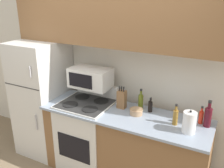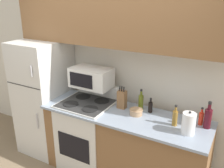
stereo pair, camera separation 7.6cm
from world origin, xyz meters
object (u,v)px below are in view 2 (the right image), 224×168
refrigerator (45,97)px  stove (88,133)px  bowl (136,112)px  bottle_hot_sauce (201,118)px  bottle_olive_oil (141,102)px  bottle_soy_sauce (150,107)px  bottle_vinegar (175,118)px  kettle (189,123)px  bottle_wine_red (208,118)px  knife_block (122,99)px  microwave (91,78)px

refrigerator → stove: size_ratio=1.50×
bowl → bottle_hot_sauce: (0.70, 0.13, 0.04)m
refrigerator → stove: (0.79, -0.06, -0.34)m
bowl → bottle_olive_oil: bottle_olive_oil is taller
stove → bowl: 0.82m
bottle_soy_sauce → bottle_olive_oil: 0.13m
bottle_soy_sauce → bottle_olive_oil: bearing=173.2°
stove → bottle_soy_sauce: (0.79, 0.18, 0.51)m
refrigerator → bottle_vinegar: size_ratio=6.90×
bottle_hot_sauce → kettle: kettle is taller
bottle_vinegar → bottle_olive_oil: bottle_olive_oil is taller
refrigerator → bottle_wine_red: refrigerator is taller
bottle_vinegar → bowl: bearing=176.7°
bottle_vinegar → bottle_olive_oil: 0.51m
bottle_soy_sauce → bottle_hot_sauce: bearing=-1.4°
knife_block → bottle_soy_sauce: size_ratio=1.58×
refrigerator → bottle_wine_red: bearing=1.8°
bottle_hot_sauce → bottle_olive_oil: size_ratio=0.77×
microwave → bottle_soy_sauce: size_ratio=2.94×
bottle_vinegar → bottle_wine_red: bottle_wine_red is taller
bottle_soy_sauce → bottle_hot_sauce: bottle_hot_sauce is taller
bottle_wine_red → bottle_olive_oil: bearing=175.1°
bowl → bottle_vinegar: bearing=-3.3°
bottle_vinegar → bottle_wine_red: bearing=21.0°
knife_block → bottle_soy_sauce: bearing=10.7°
knife_block → bottle_olive_oil: (0.22, 0.08, -0.01)m
microwave → knife_block: size_ratio=1.86×
microwave → bowl: size_ratio=3.32×
bottle_wine_red → kettle: size_ratio=1.20×
bottle_vinegar → bottle_olive_oil: size_ratio=0.92×
stove → knife_block: size_ratio=3.87×
refrigerator → microwave: (0.77, 0.08, 0.41)m
bottle_wine_red → bottle_hot_sauce: bottle_wine_red is taller
refrigerator → bowl: size_ratio=10.37×
refrigerator → bottle_vinegar: refrigerator is taller
stove → bottle_hot_sauce: bearing=7.1°
microwave → bowl: microwave is taller
bottle_soy_sauce → microwave: bearing=-177.2°
bottle_soy_sauce → bottle_wine_red: bearing=-4.5°
refrigerator → knife_block: refrigerator is taller
bottle_soy_sauce → kettle: kettle is taller
bottle_vinegar → bottle_hot_sauce: bottle_vinegar is taller
refrigerator → bottle_hot_sauce: bearing=2.9°
bottle_olive_oil → bottle_vinegar: bearing=-21.6°
bottle_wine_red → refrigerator: bearing=-178.2°
refrigerator → knife_block: size_ratio=5.81×
bottle_hot_sauce → kettle: (-0.08, -0.25, 0.03)m
bottle_olive_oil → kettle: 0.69m
refrigerator → knife_block: bearing=2.7°
bottle_olive_oil → refrigerator: bearing=-174.5°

